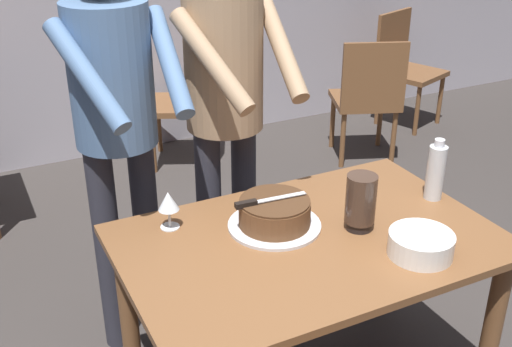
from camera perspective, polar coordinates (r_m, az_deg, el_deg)
main_dining_table at (r=2.31m, az=4.75°, el=-8.47°), size 1.32×0.86×0.75m
cake_on_platter at (r=2.28m, az=1.68°, el=-3.70°), size 0.34×0.34×0.11m
cake_knife at (r=2.23m, az=0.01°, el=-2.60°), size 0.27×0.04×0.02m
plate_stack at (r=2.20m, az=14.64°, el=-6.20°), size 0.22×0.22×0.08m
wine_glass_near at (r=2.27m, az=-7.91°, el=-2.59°), size 0.08×0.08×0.14m
water_bottle at (r=2.55m, az=15.90°, el=0.17°), size 0.07×0.07×0.25m
hurricane_lamp at (r=2.28m, az=9.42°, el=-2.54°), size 0.11×0.11×0.21m
person_cutting_cake at (r=2.61m, az=-2.76°, el=6.78°), size 0.46×0.57×1.72m
person_standing_beside at (r=2.50m, az=-12.54°, el=5.33°), size 0.46×0.57×1.72m
background_chair_0 at (r=4.46m, az=-5.93°, el=6.93°), size 0.58×0.58×0.90m
background_chair_1 at (r=4.52m, az=10.03°, el=6.93°), size 0.57×0.57×0.90m
background_chair_2 at (r=5.34m, az=13.25°, el=9.57°), size 0.56×0.56×0.90m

